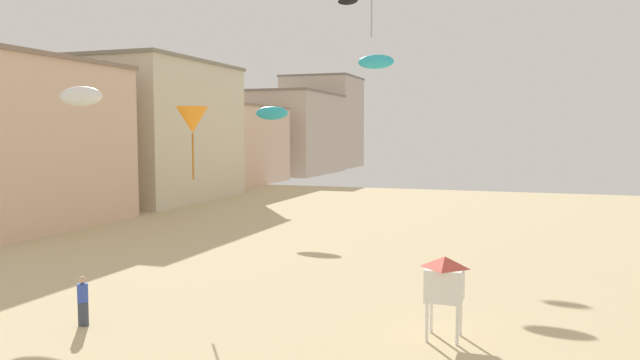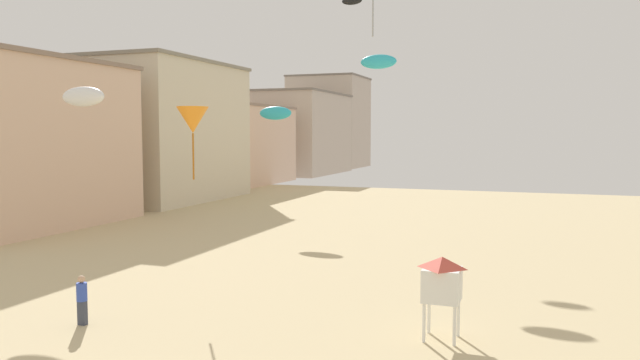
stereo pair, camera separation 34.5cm
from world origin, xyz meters
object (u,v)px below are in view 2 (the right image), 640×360
object	(u,v)px
kite_orange_delta	(193,120)
kite_cyan_parafoil_2	(379,62)
kite_black_parafoil	(352,1)
lifeguard_stand	(442,280)
kite_white_parafoil	(83,97)
kite_flyer	(82,297)
kite_cyan_parafoil	(275,113)

from	to	relation	value
kite_orange_delta	kite_cyan_parafoil_2	xyz separation A→B (m)	(4.55, 11.94, 3.43)
kite_orange_delta	kite_black_parafoil	world-z (taller)	kite_black_parafoil
lifeguard_stand	kite_orange_delta	xyz separation A→B (m)	(-10.40, 2.92, 4.95)
kite_white_parafoil	kite_black_parafoil	size ratio (longest dim) A/B	1.48
kite_white_parafoil	kite_cyan_parafoil_2	world-z (taller)	kite_cyan_parafoil_2
kite_black_parafoil	kite_flyer	bearing A→B (deg)	-90.96
kite_white_parafoil	kite_cyan_parafoil_2	size ratio (longest dim) A/B	1.13
kite_flyer	kite_cyan_parafoil	size ratio (longest dim) A/B	0.68
kite_flyer	kite_black_parafoil	distance (m)	32.31
kite_flyer	kite_cyan_parafoil	bearing A→B (deg)	94.06
kite_flyer	kite_cyan_parafoil_2	bearing A→B (deg)	68.46
kite_flyer	kite_orange_delta	world-z (taller)	kite_orange_delta
kite_flyer	kite_black_parafoil	bearing A→B (deg)	84.70
kite_flyer	kite_white_parafoil	size ratio (longest dim) A/B	0.71
kite_white_parafoil	kite_flyer	bearing A→B (deg)	-50.24
kite_white_parafoil	kite_cyan_parafoil_2	xyz separation A→B (m)	(11.18, 10.52, 2.28)
kite_black_parafoil	kite_cyan_parafoil_2	size ratio (longest dim) A/B	0.76
kite_flyer	kite_black_parafoil	xyz separation A→B (m)	(0.48, 28.51, 15.21)
kite_orange_delta	kite_cyan_parafoil_2	distance (m)	13.23
lifeguard_stand	kite_cyan_parafoil_2	bearing A→B (deg)	93.49
lifeguard_stand	kite_flyer	bearing A→B (deg)	174.97
kite_orange_delta	lifeguard_stand	bearing A→B (deg)	-15.68
kite_white_parafoil	kite_black_parafoil	distance (m)	23.90
kite_cyan_parafoil	kite_cyan_parafoil_2	distance (m)	10.82
lifeguard_stand	kite_cyan_parafoil	distance (m)	25.93
lifeguard_stand	kite_cyan_parafoil	xyz separation A→B (m)	(-14.68, 20.56, 5.82)
kite_flyer	kite_orange_delta	size ratio (longest dim) A/B	0.56
kite_orange_delta	kite_cyan_parafoil	bearing A→B (deg)	103.63
kite_cyan_parafoil	kite_black_parafoil	distance (m)	10.74
lifeguard_stand	kite_black_parafoil	world-z (taller)	kite_black_parafoil
kite_orange_delta	kite_flyer	bearing A→B (deg)	-98.85
kite_flyer	kite_cyan_parafoil	world-z (taller)	kite_cyan_parafoil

